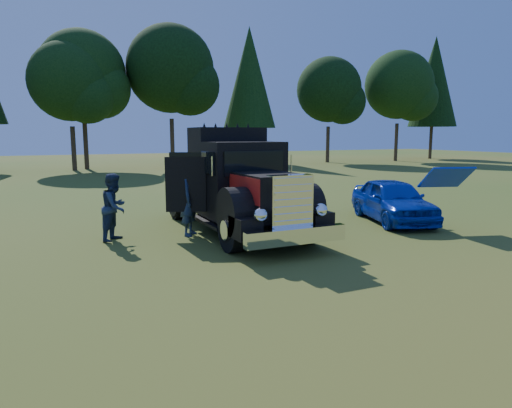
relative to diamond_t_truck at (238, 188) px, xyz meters
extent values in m
plane|color=#2D5619|center=(1.22, -2.94, -1.28)|extent=(120.00, 120.00, 0.00)
cylinder|color=#2D2116|center=(-2.78, 26.56, 0.43)|extent=(0.36, 0.36, 3.42)
sphere|color=black|center=(-2.78, 26.56, 5.56)|extent=(6.08, 6.08, 6.08)
sphere|color=black|center=(-1.64, 25.80, 4.42)|extent=(4.18, 4.18, 4.18)
cylinder|color=#2D2116|center=(5.22, 27.06, 0.79)|extent=(0.36, 0.36, 4.14)
sphere|color=black|center=(5.22, 27.06, 7.00)|extent=(7.36, 7.36, 7.36)
sphere|color=black|center=(6.60, 26.14, 5.62)|extent=(5.06, 5.06, 5.06)
cylinder|color=#2D2116|center=(13.22, 28.56, 0.97)|extent=(0.36, 0.36, 4.50)
cone|color=black|center=(13.22, 28.56, 6.85)|extent=(5.00, 5.00, 9.38)
cylinder|color=#2D2116|center=(21.22, 27.06, 0.52)|extent=(0.36, 0.36, 3.60)
sphere|color=black|center=(21.22, 27.06, 5.92)|extent=(6.40, 6.40, 6.40)
sphere|color=black|center=(22.42, 26.26, 4.72)|extent=(4.40, 4.40, 4.40)
cylinder|color=#2D2116|center=(29.22, 26.06, 0.70)|extent=(0.36, 0.36, 3.96)
sphere|color=black|center=(29.22, 26.06, 6.64)|extent=(7.04, 7.04, 7.04)
sphere|color=black|center=(30.54, 25.18, 5.32)|extent=(4.84, 4.84, 4.84)
cylinder|color=#2D2116|center=(36.22, 28.06, 1.15)|extent=(0.36, 0.36, 4.86)
cone|color=black|center=(36.22, 28.06, 7.50)|extent=(5.40, 5.40, 10.12)
cylinder|color=#2D2116|center=(-1.77, 27.68, 0.63)|extent=(0.36, 0.36, 3.82)
sphere|color=black|center=(-1.77, 27.68, 6.36)|extent=(6.79, 6.79, 6.79)
sphere|color=black|center=(-0.50, 26.84, 5.08)|extent=(4.67, 4.67, 4.67)
cylinder|color=black|center=(-1.04, -2.08, -0.73)|extent=(0.32, 1.10, 1.10)
cylinder|color=black|center=(1.06, -2.08, -0.73)|extent=(0.32, 1.10, 1.10)
cylinder|color=black|center=(-1.04, 2.72, -0.73)|extent=(0.32, 1.10, 1.10)
cylinder|color=black|center=(1.06, 2.72, -0.73)|extent=(0.32, 1.10, 1.10)
cylinder|color=black|center=(-0.71, 2.72, -0.73)|extent=(0.32, 1.10, 1.10)
cylinder|color=black|center=(0.73, 2.72, -0.73)|extent=(0.32, 1.10, 1.10)
cube|color=black|center=(0.01, 0.52, -0.66)|extent=(1.60, 6.40, 0.28)
cube|color=white|center=(0.01, -3.33, -0.73)|extent=(2.50, 0.22, 0.36)
cube|color=white|center=(0.01, -3.03, -0.03)|extent=(1.05, 0.30, 1.30)
cube|color=black|center=(0.01, -1.98, 0.02)|extent=(1.35, 1.80, 1.10)
cube|color=maroon|center=(-0.68, -1.98, 0.22)|extent=(0.02, 1.80, 0.60)
cube|color=maroon|center=(0.70, -1.98, 0.22)|extent=(0.02, 1.80, 0.60)
cylinder|color=black|center=(-0.94, -2.08, -0.33)|extent=(0.55, 1.24, 1.24)
cylinder|color=black|center=(0.96, -2.08, -0.33)|extent=(0.55, 1.24, 1.24)
sphere|color=white|center=(-0.77, -3.10, -0.23)|extent=(0.32, 0.32, 0.32)
sphere|color=white|center=(0.79, -3.10, -0.23)|extent=(0.32, 0.32, 0.32)
cube|color=black|center=(0.01, -0.43, 0.27)|extent=(2.05, 1.30, 2.10)
cube|color=black|center=(0.01, -1.10, 0.77)|extent=(1.70, 0.05, 0.65)
cube|color=black|center=(0.01, 0.87, 0.47)|extent=(2.05, 1.30, 2.50)
cube|color=black|center=(0.01, 2.52, -0.33)|extent=(2.00, 2.00, 0.35)
cube|color=black|center=(-1.54, 0.02, 0.17)|extent=(1.05, 0.45, 1.50)
cube|color=maroon|center=(-1.55, 0.07, 0.02)|extent=(0.80, 0.33, 0.75)
imported|color=#0840B3|center=(5.16, -0.63, -0.58)|extent=(2.82, 4.39, 1.39)
cube|color=#0840B3|center=(5.68, -2.25, 0.27)|extent=(1.52, 1.28, 0.67)
imported|color=#1E2947|center=(-1.39, 0.17, -0.27)|extent=(0.81, 0.88, 2.02)
imported|color=#1F304A|center=(-3.37, 0.42, -0.38)|extent=(1.07, 1.10, 1.79)
camera|label=1|loc=(-5.02, -11.97, 1.52)|focal=32.00mm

